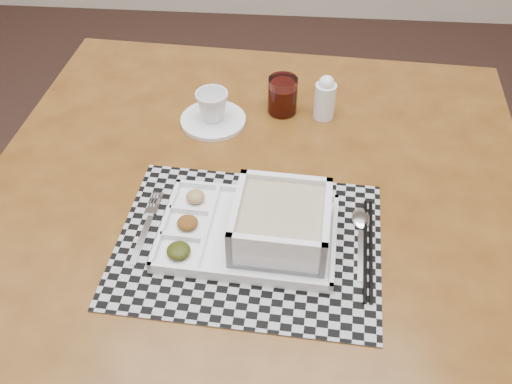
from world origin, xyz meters
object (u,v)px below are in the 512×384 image
serving_tray (270,227)px  cup (212,106)px  juice_glass (283,97)px  dining_table (253,223)px  creamer_bottle (325,98)px

serving_tray → cup: (-0.15, 0.35, 0.01)m
serving_tray → juice_glass: 0.40m
serving_tray → cup: size_ratio=4.46×
dining_table → cup: cup is taller
juice_glass → creamer_bottle: creamer_bottle is taller
creamer_bottle → cup: bearing=-170.4°
serving_tray → creamer_bottle: creamer_bottle is taller
cup → serving_tray: bearing=-55.9°
dining_table → serving_tray: size_ratio=3.54×
dining_table → juice_glass: 0.31m
serving_tray → juice_glass: size_ratio=3.78×
dining_table → serving_tray: 0.18m
dining_table → creamer_bottle: creamer_bottle is taller
juice_glass → cup: bearing=-160.7°
serving_tray → creamer_bottle: bearing=75.6°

